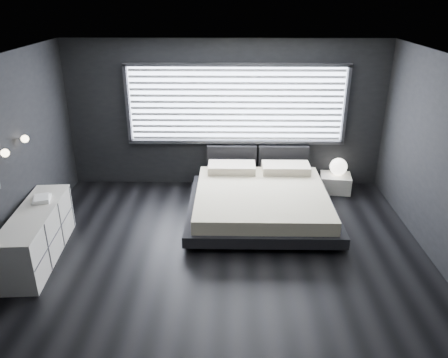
{
  "coord_description": "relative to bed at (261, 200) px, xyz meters",
  "views": [
    {
      "loc": [
        0.1,
        -5.32,
        3.57
      ],
      "look_at": [
        0.0,
        0.85,
        0.9
      ],
      "focal_mm": 35.0,
      "sensor_mm": 36.0,
      "label": 1
    }
  ],
  "objects": [
    {
      "name": "room",
      "position": [
        -0.62,
        -1.35,
        1.11
      ],
      "size": [
        6.04,
        6.0,
        2.8
      ],
      "color": "black",
      "rests_on": "ground"
    },
    {
      "name": "window",
      "position": [
        -0.42,
        1.35,
        1.32
      ],
      "size": [
        4.14,
        0.09,
        1.52
      ],
      "color": "white",
      "rests_on": "ground"
    },
    {
      "name": "headboard",
      "position": [
        -0.0,
        1.29,
        0.28
      ],
      "size": [
        1.96,
        0.16,
        0.52
      ],
      "color": "black",
      "rests_on": "ground"
    },
    {
      "name": "sconce_near",
      "position": [
        -3.5,
        -1.3,
        1.31
      ],
      "size": [
        0.18,
        0.11,
        0.11
      ],
      "color": "silver",
      "rests_on": "ground"
    },
    {
      "name": "sconce_far",
      "position": [
        -3.5,
        -0.7,
        1.31
      ],
      "size": [
        0.18,
        0.11,
        0.11
      ],
      "color": "silver",
      "rests_on": "ground"
    },
    {
      "name": "bed",
      "position": [
        0.0,
        0.0,
        0.0
      ],
      "size": [
        2.44,
        2.33,
        0.63
      ],
      "color": "black",
      "rests_on": "ground"
    },
    {
      "name": "nightstand",
      "position": [
        1.5,
        1.04,
        -0.13
      ],
      "size": [
        0.63,
        0.55,
        0.33
      ],
      "primitive_type": "cube",
      "rotation": [
        0.0,
        0.0,
        -0.14
      ],
      "color": "silver",
      "rests_on": "ground"
    },
    {
      "name": "orb_lamp",
      "position": [
        1.53,
        1.07,
        0.2
      ],
      "size": [
        0.33,
        0.33,
        0.33
      ],
      "primitive_type": "sphere",
      "color": "white",
      "rests_on": "nightstand"
    },
    {
      "name": "dresser",
      "position": [
        -3.27,
        -1.31,
        0.07
      ],
      "size": [
        0.65,
        1.88,
        0.74
      ],
      "color": "silver",
      "rests_on": "ground"
    },
    {
      "name": "book_stack",
      "position": [
        -3.29,
        -0.96,
        0.47
      ],
      "size": [
        0.31,
        0.37,
        0.06
      ],
      "color": "white",
      "rests_on": "dresser"
    }
  ]
}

